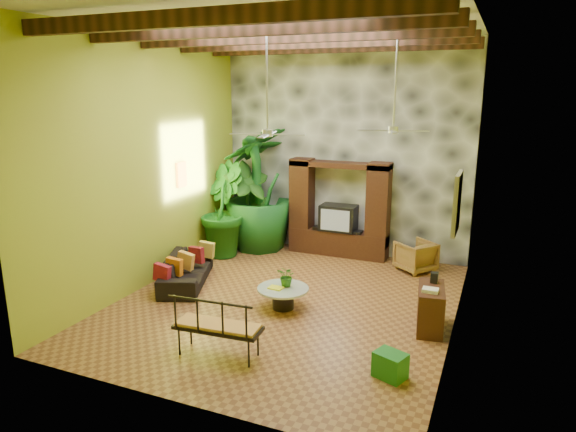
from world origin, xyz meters
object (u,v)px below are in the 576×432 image
at_px(tall_plant_c, 259,189).
at_px(coffee_table, 283,295).
at_px(ceiling_fan_front, 267,121).
at_px(iron_bench, 215,324).
at_px(side_console, 430,308).
at_px(sofa, 186,270).
at_px(green_bin, 390,365).
at_px(tall_plant_b, 222,209).
at_px(ceiling_fan_back, 394,118).
at_px(wicker_armchair, 416,256).
at_px(entertainment_center, 339,216).
at_px(tall_plant_a, 248,207).

bearing_deg(tall_plant_c, coffee_table, -57.20).
bearing_deg(ceiling_fan_front, iron_bench, -89.39).
bearing_deg(iron_bench, tall_plant_c, 104.90).
bearing_deg(iron_bench, side_console, 33.97).
distance_m(sofa, green_bin, 5.02).
xyz_separation_m(ceiling_fan_front, tall_plant_b, (-2.39, 2.44, -2.27)).
distance_m(ceiling_fan_front, iron_bench, 3.44).
height_order(ceiling_fan_back, wicker_armchair, ceiling_fan_back).
relative_size(tall_plant_c, side_console, 3.31).
bearing_deg(wicker_armchair, sofa, -19.86).
bearing_deg(coffee_table, tall_plant_c, 122.80).
bearing_deg(entertainment_center, sofa, -126.78).
height_order(entertainment_center, ceiling_fan_back, ceiling_fan_back).
relative_size(entertainment_center, coffee_table, 2.54).
xyz_separation_m(ceiling_fan_front, green_bin, (2.54, -1.44, -3.22)).
distance_m(sofa, tall_plant_a, 2.64).
xyz_separation_m(entertainment_center, ceiling_fan_front, (-0.20, -3.54, 2.44)).
relative_size(entertainment_center, ceiling_fan_back, 1.29).
height_order(tall_plant_b, green_bin, tall_plant_b).
height_order(side_console, green_bin, side_console).
relative_size(sofa, green_bin, 4.68).
height_order(sofa, tall_plant_b, tall_plant_b).
distance_m(ceiling_fan_back, iron_bench, 4.87).
height_order(entertainment_center, iron_bench, entertainment_center).
bearing_deg(tall_plant_c, green_bin, -47.29).
distance_m(tall_plant_b, side_console, 5.69).
distance_m(wicker_armchair, side_console, 2.88).
bearing_deg(sofa, wicker_armchair, -79.73).
bearing_deg(coffee_table, iron_bench, -96.02).
relative_size(entertainment_center, wicker_armchair, 3.25).
bearing_deg(entertainment_center, side_console, -50.79).
relative_size(entertainment_center, tall_plant_c, 0.79).
distance_m(entertainment_center, iron_bench, 5.48).
relative_size(sofa, tall_plant_a, 0.89).
xyz_separation_m(sofa, green_bin, (4.64, -1.90, -0.10)).
distance_m(entertainment_center, sofa, 3.90).
bearing_deg(iron_bench, tall_plant_b, 114.49).
relative_size(ceiling_fan_front, ceiling_fan_back, 1.00).
relative_size(tall_plant_c, coffee_table, 3.23).
relative_size(ceiling_fan_back, coffee_table, 1.97).
xyz_separation_m(sofa, iron_bench, (2.12, -2.38, 0.26)).
height_order(ceiling_fan_back, tall_plant_a, ceiling_fan_back).
xyz_separation_m(tall_plant_c, coffee_table, (2.02, -3.14, -1.27)).
height_order(tall_plant_c, side_console, tall_plant_c).
xyz_separation_m(tall_plant_c, iron_bench, (1.81, -5.17, -0.98)).
bearing_deg(side_console, green_bin, -108.16).
distance_m(tall_plant_b, iron_bench, 5.02).
relative_size(tall_plant_b, tall_plant_c, 0.74).
bearing_deg(iron_bench, wicker_armchair, 62.80).
xyz_separation_m(wicker_armchair, green_bin, (0.41, -4.54, -0.15)).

